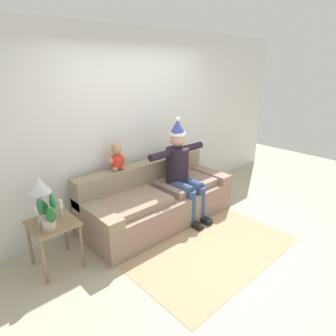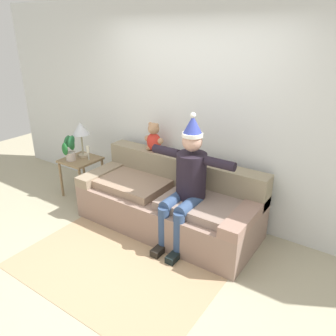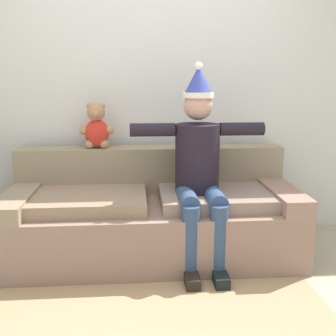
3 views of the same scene
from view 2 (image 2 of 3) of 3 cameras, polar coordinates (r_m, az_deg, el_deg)
The scene contains 11 objects.
ground_plane at distance 3.70m, azimuth -8.90°, elevation -16.36°, with size 10.00×10.00×0.00m, color #ADA488.
back_wall at distance 4.23m, azimuth 4.50°, elevation 9.51°, with size 7.00×0.10×2.70m, color silver.
couch at distance 4.16m, azimuth 0.25°, elevation -5.86°, with size 2.25×0.94×0.82m.
person_seated at distance 3.67m, azimuth 3.25°, elevation -2.22°, with size 1.02×0.77×1.52m.
teddy_bear at distance 4.36m, azimuth -2.48°, elevation 5.12°, with size 0.29×0.17×0.38m.
side_table at distance 5.03m, azimuth -14.70°, elevation 0.52°, with size 0.48×0.50×0.57m.
table_lamp at distance 4.96m, azimuth -14.75°, elevation 6.31°, with size 0.24×0.24×0.52m.
potted_plant at distance 4.92m, azimuth -16.56°, elevation 3.25°, with size 0.22×0.22×0.40m.
candle_tall at distance 5.02m, azimuth -16.19°, elevation 3.60°, with size 0.04×0.04×0.27m.
candle_short at distance 4.87m, azimuth -13.56°, elevation 2.85°, with size 0.04×0.04×0.21m.
area_rug at distance 3.66m, azimuth -9.63°, elevation -16.83°, with size 2.12×1.28×0.01m, color tan.
Camera 2 is at (2.05, -2.02, 2.32)m, focal length 35.52 mm.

